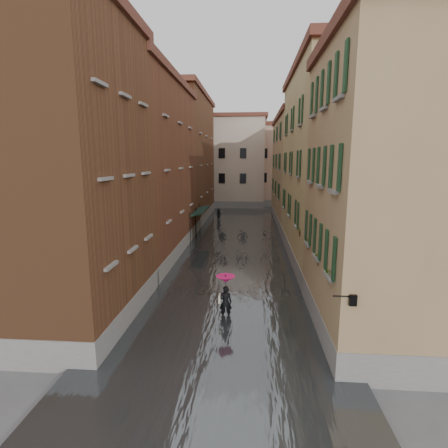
% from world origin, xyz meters
% --- Properties ---
extents(ground, '(120.00, 120.00, 0.00)m').
position_xyz_m(ground, '(0.00, 0.00, 0.00)').
color(ground, '#545456').
rests_on(ground, ground).
extents(floodwater, '(10.00, 60.00, 0.20)m').
position_xyz_m(floodwater, '(0.00, 13.00, 0.10)').
color(floodwater, '#3E4245').
rests_on(floodwater, ground).
extents(building_left_near, '(6.00, 8.00, 13.00)m').
position_xyz_m(building_left_near, '(-7.00, -2.00, 6.50)').
color(building_left_near, brown).
rests_on(building_left_near, ground).
extents(building_left_mid, '(6.00, 14.00, 12.50)m').
position_xyz_m(building_left_mid, '(-7.00, 9.00, 6.25)').
color(building_left_mid, brown).
rests_on(building_left_mid, ground).
extents(building_left_far, '(6.00, 16.00, 14.00)m').
position_xyz_m(building_left_far, '(-7.00, 24.00, 7.00)').
color(building_left_far, brown).
rests_on(building_left_far, ground).
extents(building_right_near, '(6.00, 8.00, 11.50)m').
position_xyz_m(building_right_near, '(7.00, -2.00, 5.75)').
color(building_right_near, olive).
rests_on(building_right_near, ground).
extents(building_right_mid, '(6.00, 14.00, 13.00)m').
position_xyz_m(building_right_mid, '(7.00, 9.00, 6.50)').
color(building_right_mid, tan).
rests_on(building_right_mid, ground).
extents(building_right_far, '(6.00, 16.00, 11.50)m').
position_xyz_m(building_right_far, '(7.00, 24.00, 5.75)').
color(building_right_far, olive).
rests_on(building_right_far, ground).
extents(building_end_cream, '(12.00, 9.00, 13.00)m').
position_xyz_m(building_end_cream, '(-3.00, 38.00, 6.50)').
color(building_end_cream, beige).
rests_on(building_end_cream, ground).
extents(building_end_pink, '(10.00, 9.00, 12.00)m').
position_xyz_m(building_end_pink, '(6.00, 40.00, 6.00)').
color(building_end_pink, tan).
rests_on(building_end_pink, ground).
extents(awning_near, '(1.09, 3.09, 2.80)m').
position_xyz_m(awning_near, '(-3.49, 13.91, 2.47)').
color(awning_near, black).
rests_on(awning_near, ground).
extents(awning_far, '(1.09, 2.78, 2.80)m').
position_xyz_m(awning_far, '(-3.49, 16.69, 2.46)').
color(awning_far, black).
rests_on(awning_far, ground).
extents(wall_lantern, '(0.71, 0.22, 0.35)m').
position_xyz_m(wall_lantern, '(4.33, -6.00, 3.01)').
color(wall_lantern, black).
rests_on(wall_lantern, ground).
extents(window_planters, '(0.59, 8.48, 0.84)m').
position_xyz_m(window_planters, '(4.12, -0.70, 3.51)').
color(window_planters, brown).
rests_on(window_planters, ground).
extents(pedestrian_main, '(0.90, 0.90, 2.06)m').
position_xyz_m(pedestrian_main, '(0.08, -1.42, 1.23)').
color(pedestrian_main, black).
rests_on(pedestrian_main, ground).
extents(pedestrian_far, '(0.87, 0.78, 1.49)m').
position_xyz_m(pedestrian_far, '(-2.55, 23.73, 0.74)').
color(pedestrian_far, black).
rests_on(pedestrian_far, ground).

